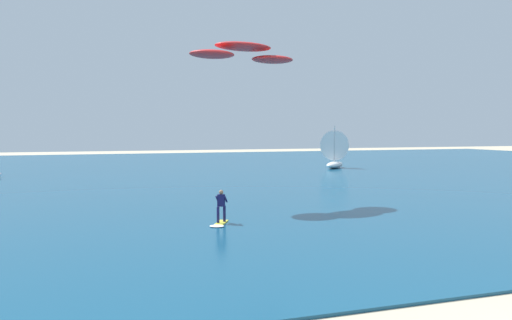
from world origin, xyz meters
name	(u,v)px	position (x,y,z in m)	size (l,w,h in m)	color
ocean	(181,171)	(0.00, 49.32, 0.05)	(160.00, 90.00, 0.10)	navy
kitesurfer	(220,212)	(-3.65, 16.89, 0.70)	(1.40, 2.00, 1.67)	yellow
kite	(243,53)	(-0.60, 22.97, 9.53)	(7.43, 3.80, 1.08)	red
sailboat_center_horizon	(336,149)	(19.03, 48.05, 2.47)	(4.57, 4.56, 5.17)	white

